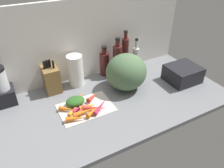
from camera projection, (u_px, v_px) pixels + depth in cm
name	position (u px, v px, depth cm)	size (l,w,h in cm)	color
ground_plane	(107.00, 103.00, 146.44)	(170.00, 80.00, 3.00)	slate
wall_back	(83.00, 41.00, 157.09)	(170.00, 3.00, 60.00)	silver
cutting_board	(86.00, 107.00, 139.79)	(34.82, 24.12, 0.80)	beige
carrot_0	(93.00, 111.00, 133.56)	(3.19, 3.19, 11.52)	orange
carrot_1	(93.00, 97.00, 145.69)	(3.45, 3.45, 10.51)	red
carrot_2	(79.00, 98.00, 144.56)	(3.35, 3.35, 14.36)	orange
carrot_3	(95.00, 108.00, 136.16)	(2.99, 2.99, 16.29)	red
carrot_4	(84.00, 108.00, 136.85)	(2.31, 2.31, 14.37)	red
carrot_5	(83.00, 107.00, 137.42)	(2.40, 2.40, 14.01)	#B2264C
carrot_6	(100.00, 106.00, 137.38)	(3.05, 3.05, 15.51)	#B2264C
carrot_7	(88.00, 106.00, 137.70)	(2.97, 2.97, 11.68)	orange
carrot_8	(76.00, 118.00, 128.06)	(3.17, 3.17, 12.75)	orange
carrot_9	(68.00, 109.00, 135.28)	(2.92, 2.92, 11.21)	orange
carrot_10	(79.00, 108.00, 136.66)	(2.41, 2.41, 10.87)	#B2264C
carrot_11	(85.00, 112.00, 133.13)	(3.24, 3.24, 15.38)	orange
carrot_12	(74.00, 110.00, 135.12)	(2.58, 2.58, 12.45)	orange
carrot_greens_pile	(75.00, 101.00, 139.97)	(12.64, 9.72, 5.35)	#2D6023
winter_squash	(126.00, 72.00, 152.15)	(29.67, 28.21, 26.50)	#4C6B47
knife_block	(51.00, 79.00, 151.41)	(10.43, 15.11, 24.31)	brown
blender_appliance	(2.00, 89.00, 138.00)	(13.90, 13.90, 26.76)	black
paper_towel_roll	(76.00, 71.00, 156.50)	(11.36, 11.36, 23.76)	white
bottle_0	(104.00, 63.00, 169.36)	(7.55, 7.55, 24.80)	#471919
bottle_1	(117.00, 60.00, 166.65)	(7.21, 7.21, 32.01)	#471919
bottle_2	(125.00, 54.00, 172.71)	(5.60, 5.60, 34.55)	#471919
bottle_3	(136.00, 57.00, 177.11)	(5.06, 5.06, 27.18)	silver
dish_rack	(183.00, 74.00, 163.90)	(24.05, 21.51, 12.26)	black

